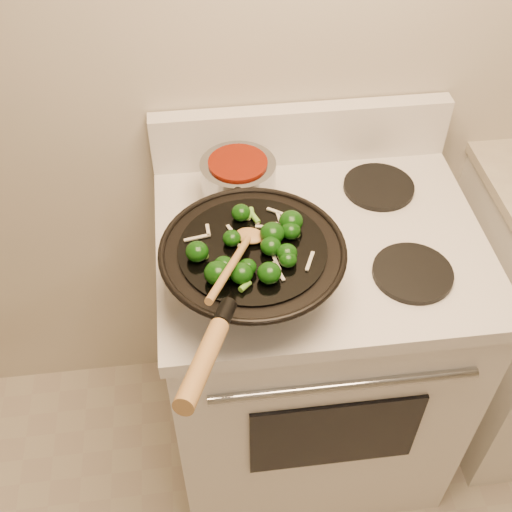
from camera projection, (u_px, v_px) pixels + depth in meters
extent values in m
plane|color=beige|center=(324.00, 17.00, 1.48)|extent=(3.50, 0.00, 3.50)
cube|color=white|center=(309.00, 353.00, 1.87)|extent=(0.76, 0.64, 0.88)
cube|color=white|center=(320.00, 241.00, 1.54)|extent=(0.78, 0.66, 0.04)
cube|color=white|center=(301.00, 134.00, 1.67)|extent=(0.78, 0.05, 0.16)
cylinder|color=#999CA1|center=(345.00, 386.00, 1.40)|extent=(0.60, 0.02, 0.02)
cube|color=black|center=(335.00, 436.00, 1.57)|extent=(0.42, 0.01, 0.28)
cylinder|color=black|center=(253.00, 288.00, 1.40)|extent=(0.18, 0.18, 0.01)
cylinder|color=black|center=(413.00, 273.00, 1.43)|extent=(0.18, 0.18, 0.01)
cylinder|color=black|center=(239.00, 198.00, 1.61)|extent=(0.18, 0.18, 0.01)
cylinder|color=black|center=(379.00, 187.00, 1.64)|extent=(0.18, 0.18, 0.01)
torus|color=black|center=(253.00, 250.00, 1.32)|extent=(0.39, 0.39, 0.01)
cylinder|color=black|center=(253.00, 249.00, 1.31)|extent=(0.31, 0.31, 0.01)
cylinder|color=black|center=(225.00, 314.00, 1.13)|extent=(0.05, 0.07, 0.05)
cylinder|color=#A57740|center=(203.00, 363.00, 1.01)|extent=(0.10, 0.20, 0.09)
ellipsoid|color=#0D3608|center=(291.00, 230.00, 1.32)|extent=(0.04, 0.04, 0.04)
cylinder|color=#46742A|center=(296.00, 234.00, 1.33)|extent=(0.01, 0.02, 0.01)
ellipsoid|color=#0D3608|center=(272.00, 233.00, 1.31)|extent=(0.05, 0.05, 0.04)
ellipsoid|color=#0D3608|center=(269.00, 273.00, 1.24)|extent=(0.05, 0.05, 0.04)
ellipsoid|color=#0D3608|center=(197.00, 252.00, 1.28)|extent=(0.05, 0.05, 0.04)
cylinder|color=#46742A|center=(204.00, 255.00, 1.29)|extent=(0.02, 0.02, 0.01)
ellipsoid|color=#0D3608|center=(241.00, 213.00, 1.36)|extent=(0.04, 0.04, 0.04)
ellipsoid|color=#0D3608|center=(288.00, 259.00, 1.27)|extent=(0.04, 0.04, 0.03)
ellipsoid|color=#0D3608|center=(287.00, 253.00, 1.28)|extent=(0.04, 0.04, 0.04)
cylinder|color=#46742A|center=(293.00, 256.00, 1.29)|extent=(0.02, 0.02, 0.02)
ellipsoid|color=#0D3608|center=(241.00, 273.00, 1.24)|extent=(0.05, 0.05, 0.04)
ellipsoid|color=#0D3608|center=(247.00, 267.00, 1.25)|extent=(0.04, 0.04, 0.03)
ellipsoid|color=#0D3608|center=(271.00, 246.00, 1.29)|extent=(0.04, 0.04, 0.04)
cylinder|color=#46742A|center=(277.00, 249.00, 1.30)|extent=(0.02, 0.02, 0.01)
ellipsoid|color=#0D3608|center=(224.00, 265.00, 1.26)|extent=(0.04, 0.04, 0.04)
ellipsoid|color=#0D3608|center=(232.00, 238.00, 1.31)|extent=(0.04, 0.04, 0.03)
ellipsoid|color=#0D3608|center=(217.00, 273.00, 1.24)|extent=(0.05, 0.05, 0.04)
cylinder|color=#46742A|center=(226.00, 277.00, 1.25)|extent=(0.02, 0.01, 0.02)
ellipsoid|color=#0D3608|center=(291.00, 221.00, 1.34)|extent=(0.05, 0.05, 0.04)
cube|color=silver|center=(310.00, 261.00, 1.28)|extent=(0.03, 0.05, 0.00)
cube|color=silver|center=(265.00, 227.00, 1.35)|extent=(0.04, 0.01, 0.00)
cube|color=silver|center=(269.00, 229.00, 1.35)|extent=(0.05, 0.03, 0.00)
cube|color=silver|center=(274.00, 229.00, 1.35)|extent=(0.02, 0.04, 0.00)
cube|color=silver|center=(279.00, 219.00, 1.37)|extent=(0.01, 0.04, 0.00)
cube|color=silver|center=(278.00, 271.00, 1.26)|extent=(0.02, 0.05, 0.00)
cube|color=silver|center=(197.00, 238.00, 1.33)|extent=(0.06, 0.02, 0.00)
cube|color=silver|center=(208.00, 230.00, 1.34)|extent=(0.01, 0.04, 0.00)
cube|color=silver|center=(232.00, 231.00, 1.34)|extent=(0.02, 0.04, 0.00)
cube|color=silver|center=(275.00, 261.00, 1.28)|extent=(0.02, 0.06, 0.00)
cube|color=silver|center=(276.00, 211.00, 1.38)|extent=(0.04, 0.03, 0.00)
cylinder|color=#62AC37|center=(245.00, 286.00, 1.23)|extent=(0.03, 0.01, 0.01)
cylinder|color=#62AC37|center=(268.00, 235.00, 1.33)|extent=(0.03, 0.02, 0.02)
cylinder|color=#62AC37|center=(249.00, 216.00, 1.37)|extent=(0.02, 0.03, 0.02)
cylinder|color=#62AC37|center=(255.00, 219.00, 1.36)|extent=(0.03, 0.03, 0.01)
cylinder|color=#62AC37|center=(251.00, 212.00, 1.37)|extent=(0.03, 0.02, 0.01)
sphere|color=beige|center=(272.00, 246.00, 1.31)|extent=(0.01, 0.01, 0.01)
sphere|color=beige|center=(257.00, 223.00, 1.36)|extent=(0.01, 0.01, 0.01)
sphere|color=beige|center=(248.00, 218.00, 1.37)|extent=(0.01, 0.01, 0.01)
sphere|color=beige|center=(239.00, 246.00, 1.31)|extent=(0.01, 0.01, 0.01)
ellipsoid|color=#A57740|center=(250.00, 236.00, 1.32)|extent=(0.07, 0.07, 0.02)
cylinder|color=#A57740|center=(231.00, 267.00, 1.21)|extent=(0.11, 0.23, 0.09)
cylinder|color=#999CA1|center=(238.00, 180.00, 1.57)|extent=(0.18, 0.18, 0.10)
cylinder|color=#691205|center=(238.00, 162.00, 1.53)|extent=(0.14, 0.14, 0.01)
cylinder|color=black|center=(238.00, 206.00, 1.43)|extent=(0.03, 0.11, 0.02)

